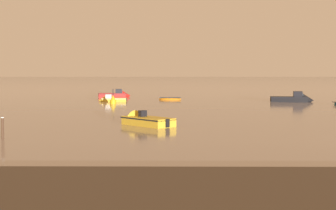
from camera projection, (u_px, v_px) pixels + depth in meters
name	position (u px, v px, depth m)	size (l,w,h in m)	color
motorboat_moored_0	(296.00, 100.00, 77.86)	(6.67, 3.27, 2.43)	black
motorboat_moored_2	(117.00, 95.00, 92.42)	(5.87, 2.51, 2.17)	red
motorboat_moored_4	(142.00, 122.00, 44.64)	(5.42, 5.67, 2.00)	gold
motorboat_moored_5	(110.00, 100.00, 78.77)	(4.44, 1.57, 1.66)	gold
rowboat_moored_5	(170.00, 99.00, 83.51)	(3.86, 1.80, 0.59)	orange
channel_buoy	(113.00, 101.00, 73.56)	(0.90, 0.90, 2.30)	gold
mooring_post_left	(3.00, 128.00, 35.28)	(0.22, 0.22, 1.72)	#4A3323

